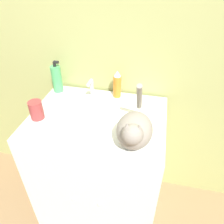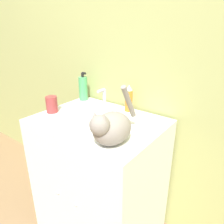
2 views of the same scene
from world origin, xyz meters
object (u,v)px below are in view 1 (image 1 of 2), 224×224
at_px(soap_bottle, 57,79).
at_px(spray_bottle, 117,84).
at_px(cat, 134,130).
at_px(cup, 36,110).

bearing_deg(soap_bottle, spray_bottle, 2.54).
bearing_deg(cat, spray_bottle, -158.68).
bearing_deg(spray_bottle, cup, -140.30).
height_order(soap_bottle, cup, soap_bottle).
distance_m(cat, soap_bottle, 0.69).
bearing_deg(spray_bottle, cat, -68.02).
bearing_deg(soap_bottle, cup, -88.38).
height_order(cat, soap_bottle, cat).
xyz_separation_m(spray_bottle, cup, (-0.39, -0.33, -0.03)).
distance_m(spray_bottle, cup, 0.51).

